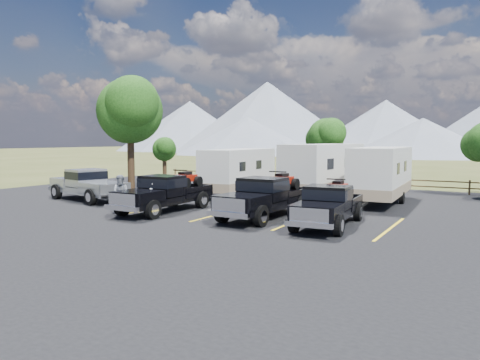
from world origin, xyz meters
The scene contains 17 objects.
ground centered at (0.00, 0.00, 0.00)m, with size 320.00×320.00×0.00m, color #414A1F.
asphalt_lot centered at (0.00, 3.00, 0.02)m, with size 44.00×34.00×0.04m, color black.
stall_lines centered at (0.00, 4.00, 0.04)m, with size 12.12×5.50×0.01m.
tree_big_nw centered at (-12.55, 9.03, 5.60)m, with size 5.54×5.18×7.84m.
tree_north centered at (-2.03, 19.02, 3.83)m, with size 3.46×3.24×5.25m.
tree_nw_small centered at (-16.02, 17.01, 2.78)m, with size 2.59×2.43×3.85m.
rail_fence centered at (2.00, 18.50, 0.61)m, with size 36.12×0.12×1.00m.
mountain_range centered at (-7.63, 105.98, 7.87)m, with size 209.00×71.00×20.00m.
rig_left centered at (-4.78, 3.09, 1.02)m, with size 2.18×6.11×2.04m.
rig_center centered at (0.37, 3.93, 1.04)m, with size 2.40×6.32×2.09m.
rig_right centered at (3.62, 3.38, 0.96)m, with size 2.35×5.82×1.90m.
trailer_left centered at (-4.94, 10.74, 1.60)m, with size 2.64×8.61×2.98m.
trailer_center centered at (0.21, 12.29, 1.78)m, with size 2.95×9.58×3.32m.
trailer_right centered at (3.91, 11.49, 1.70)m, with size 2.69×9.11×3.16m.
pickup_silver centered at (-11.46, 4.17, 1.01)m, with size 6.48×3.30×1.86m.
person_a centered at (-4.78, 2.19, 0.85)m, with size 0.59×0.39×1.62m, color white.
person_b centered at (-6.16, 1.42, 0.99)m, with size 0.92×0.72×1.90m, color gray.
Camera 1 is at (9.94, -15.28, 3.66)m, focal length 35.00 mm.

